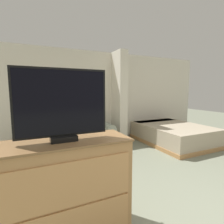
# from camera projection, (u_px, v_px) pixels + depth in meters

# --- Properties ---
(wall_back) EXTENTS (7.40, 0.16, 2.60)m
(wall_back) POSITION_uv_depth(u_px,v_px,m) (95.00, 97.00, 5.13)
(wall_back) COLOR silver
(wall_back) RESTS_ON ground_plane
(wall_partition_pillar) EXTENTS (0.24, 0.58, 2.60)m
(wall_partition_pillar) POSITION_uv_depth(u_px,v_px,m) (119.00, 97.00, 5.07)
(wall_partition_pillar) COLOR silver
(wall_partition_pillar) RESTS_ON ground_plane
(couch) EXTENTS (1.80, 0.84, 0.89)m
(couch) POSITION_uv_depth(u_px,v_px,m) (78.00, 136.00, 4.54)
(couch) COLOR #99A393
(couch) RESTS_ON ground_plane
(coffee_table) EXTENTS (0.75, 0.42, 0.40)m
(coffee_table) POSITION_uv_depth(u_px,v_px,m) (90.00, 144.00, 3.75)
(coffee_table) COLOR #B27F4C
(coffee_table) RESTS_ON ground_plane
(side_table) EXTENTS (0.47, 0.47, 0.54)m
(side_table) POSITION_uv_depth(u_px,v_px,m) (32.00, 136.00, 4.00)
(side_table) COLOR #B27F4C
(side_table) RESTS_ON ground_plane
(table_lamp) EXTENTS (0.29, 0.29, 0.39)m
(table_lamp) POSITION_uv_depth(u_px,v_px,m) (31.00, 121.00, 3.96)
(table_lamp) COLOR tan
(table_lamp) RESTS_ON side_table
(tv_dresser) EXTENTS (1.26, 0.48, 1.03)m
(tv_dresser) POSITION_uv_depth(u_px,v_px,m) (66.00, 192.00, 1.70)
(tv_dresser) COLOR #B27F4C
(tv_dresser) RESTS_ON ground_plane
(tv) EXTENTS (0.83, 0.16, 0.67)m
(tv) POSITION_uv_depth(u_px,v_px,m) (63.00, 105.00, 1.60)
(tv) COLOR black
(tv) RESTS_ON tv_dresser
(bed) EXTENTS (1.61, 2.10, 0.51)m
(bed) POSITION_uv_depth(u_px,v_px,m) (172.00, 133.00, 5.03)
(bed) COLOR #B27F4C
(bed) RESTS_ON ground_plane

